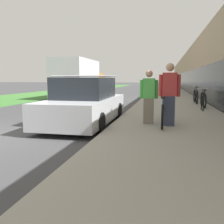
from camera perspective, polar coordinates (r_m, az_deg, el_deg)
sidewalk_slab at (r=26.37m, az=12.79°, el=4.21°), size 3.93×70.00×0.15m
lawn_strip at (r=32.57m, az=-9.34°, el=4.78°), size 6.30×70.00×0.03m
tandem_bicycle at (r=7.85m, az=11.52°, el=0.16°), size 0.52×2.65×0.88m
person_rider at (r=7.46m, az=12.97°, el=3.91°), size 0.62×0.24×1.82m
person_bystander at (r=7.72m, az=8.41°, el=3.42°), size 0.55×0.22×1.63m
bike_rack_hoop at (r=11.50m, az=20.01°, el=2.84°), size 0.05×0.60×0.84m
cruiser_bike_nearest at (r=12.90m, az=20.14°, el=2.68°), size 0.52×1.66×0.89m
cruiser_bike_middle at (r=14.91m, az=18.60°, el=3.45°), size 0.52×1.84×0.97m
parked_sedan_curbside at (r=8.47m, az=-6.10°, el=2.00°), size 1.96×4.68×1.63m
moving_truck at (r=20.17m, az=-7.63°, el=7.46°), size 2.42×6.86×3.00m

